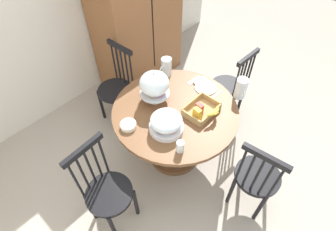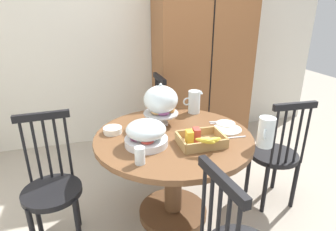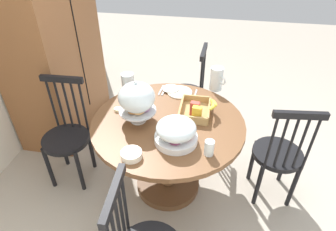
{
  "view_description": "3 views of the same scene",
  "coord_description": "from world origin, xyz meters",
  "px_view_note": "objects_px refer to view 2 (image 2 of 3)",
  "views": [
    {
      "loc": [
        -1.41,
        -0.88,
        2.52
      ],
      "look_at": [
        -0.24,
        0.19,
        0.74
      ],
      "focal_mm": 28.1,
      "sensor_mm": 36.0,
      "label": 1
    },
    {
      "loc": [
        -0.7,
        -1.63,
        1.65
      ],
      "look_at": [
        -0.14,
        0.34,
        0.84
      ],
      "focal_mm": 30.16,
      "sensor_mm": 36.0,
      "label": 2
    },
    {
      "loc": [
        -1.86,
        -0.12,
        2.04
      ],
      "look_at": [
        -0.14,
        0.19,
        0.79
      ],
      "focal_mm": 30.37,
      "sensor_mm": 36.0,
      "label": 3
    }
  ],
  "objects_px": {
    "windsor_chair_near_window": "(52,189)",
    "windsor_chair_far_side": "(148,125)",
    "orange_juice_pitcher": "(266,133)",
    "china_plate_small": "(226,123)",
    "pastry_stand_with_dome": "(161,101)",
    "china_plate_large": "(227,129)",
    "cereal_basket": "(200,140)",
    "windsor_chair_facing_door": "(276,156)",
    "drinking_glass": "(140,155)",
    "butter_dish": "(167,113)",
    "dining_table": "(173,160)",
    "cereal_bowl": "(113,130)",
    "wooden_armoire": "(202,64)",
    "fruit_platter_covered": "(146,134)",
    "milk_pitcher": "(194,103)"
  },
  "relations": [
    {
      "from": "butter_dish",
      "to": "wooden_armoire",
      "type": "bearing_deg",
      "value": 52.32
    },
    {
      "from": "pastry_stand_with_dome",
      "to": "drinking_glass",
      "type": "height_order",
      "value": "pastry_stand_with_dome"
    },
    {
      "from": "cereal_bowl",
      "to": "pastry_stand_with_dome",
      "type": "bearing_deg",
      "value": 8.81
    },
    {
      "from": "wooden_armoire",
      "to": "dining_table",
      "type": "height_order",
      "value": "wooden_armoire"
    },
    {
      "from": "windsor_chair_facing_door",
      "to": "fruit_platter_covered",
      "type": "xyz_separation_m",
      "value": [
        -1.11,
        -0.04,
        0.37
      ]
    },
    {
      "from": "windsor_chair_near_window",
      "to": "china_plate_large",
      "type": "xyz_separation_m",
      "value": [
        1.32,
        0.01,
        0.29
      ]
    },
    {
      "from": "windsor_chair_facing_door",
      "to": "butter_dish",
      "type": "relative_size",
      "value": 16.25
    },
    {
      "from": "windsor_chair_far_side",
      "to": "pastry_stand_with_dome",
      "type": "relative_size",
      "value": 2.83
    },
    {
      "from": "windsor_chair_far_side",
      "to": "cereal_bowl",
      "type": "bearing_deg",
      "value": -120.04
    },
    {
      "from": "windsor_chair_facing_door",
      "to": "drinking_glass",
      "type": "bearing_deg",
      "value": -167.34
    },
    {
      "from": "dining_table",
      "to": "china_plate_small",
      "type": "height_order",
      "value": "china_plate_small"
    },
    {
      "from": "windsor_chair_far_side",
      "to": "windsor_chair_near_window",
      "type": "bearing_deg",
      "value": -133.58
    },
    {
      "from": "orange_juice_pitcher",
      "to": "cereal_bowl",
      "type": "xyz_separation_m",
      "value": [
        -0.98,
        0.5,
        -0.07
      ]
    },
    {
      "from": "fruit_platter_covered",
      "to": "butter_dish",
      "type": "relative_size",
      "value": 5.0
    },
    {
      "from": "cereal_bowl",
      "to": "china_plate_small",
      "type": "bearing_deg",
      "value": -6.74
    },
    {
      "from": "windsor_chair_facing_door",
      "to": "windsor_chair_far_side",
      "type": "height_order",
      "value": "same"
    },
    {
      "from": "windsor_chair_near_window",
      "to": "china_plate_small",
      "type": "relative_size",
      "value": 6.5
    },
    {
      "from": "fruit_platter_covered",
      "to": "china_plate_large",
      "type": "relative_size",
      "value": 1.36
    },
    {
      "from": "windsor_chair_near_window",
      "to": "milk_pitcher",
      "type": "bearing_deg",
      "value": 19.91
    },
    {
      "from": "dining_table",
      "to": "milk_pitcher",
      "type": "height_order",
      "value": "milk_pitcher"
    },
    {
      "from": "drinking_glass",
      "to": "orange_juice_pitcher",
      "type": "bearing_deg",
      "value": -0.45
    },
    {
      "from": "butter_dish",
      "to": "milk_pitcher",
      "type": "bearing_deg",
      "value": -4.39
    },
    {
      "from": "windsor_chair_far_side",
      "to": "cereal_basket",
      "type": "distance_m",
      "value": 1.16
    },
    {
      "from": "windsor_chair_far_side",
      "to": "cereal_basket",
      "type": "height_order",
      "value": "windsor_chair_far_side"
    },
    {
      "from": "drinking_glass",
      "to": "windsor_chair_facing_door",
      "type": "bearing_deg",
      "value": 12.66
    },
    {
      "from": "windsor_chair_facing_door",
      "to": "china_plate_large",
      "type": "height_order",
      "value": "windsor_chair_facing_door"
    },
    {
      "from": "cereal_basket",
      "to": "wooden_armoire",
      "type": "bearing_deg",
      "value": 67.76
    },
    {
      "from": "dining_table",
      "to": "butter_dish",
      "type": "relative_size",
      "value": 19.63
    },
    {
      "from": "milk_pitcher",
      "to": "cereal_basket",
      "type": "bearing_deg",
      "value": -106.87
    },
    {
      "from": "cereal_bowl",
      "to": "butter_dish",
      "type": "relative_size",
      "value": 2.33
    },
    {
      "from": "fruit_platter_covered",
      "to": "milk_pitcher",
      "type": "distance_m",
      "value": 0.74
    },
    {
      "from": "wooden_armoire",
      "to": "milk_pitcher",
      "type": "distance_m",
      "value": 1.02
    },
    {
      "from": "china_plate_small",
      "to": "fruit_platter_covered",
      "type": "bearing_deg",
      "value": -167.21
    },
    {
      "from": "wooden_armoire",
      "to": "china_plate_small",
      "type": "distance_m",
      "value": 1.3
    },
    {
      "from": "windsor_chair_facing_door",
      "to": "cereal_bowl",
      "type": "distance_m",
      "value": 1.37
    },
    {
      "from": "windsor_chair_near_window",
      "to": "windsor_chair_far_side",
      "type": "distance_m",
      "value": 1.27
    },
    {
      "from": "windsor_chair_far_side",
      "to": "fruit_platter_covered",
      "type": "height_order",
      "value": "windsor_chair_far_side"
    },
    {
      "from": "china_plate_large",
      "to": "drinking_glass",
      "type": "relative_size",
      "value": 2.0
    },
    {
      "from": "fruit_platter_covered",
      "to": "cereal_bowl",
      "type": "distance_m",
      "value": 0.34
    },
    {
      "from": "dining_table",
      "to": "cereal_bowl",
      "type": "distance_m",
      "value": 0.52
    },
    {
      "from": "butter_dish",
      "to": "fruit_platter_covered",
      "type": "bearing_deg",
      "value": -119.21
    },
    {
      "from": "orange_juice_pitcher",
      "to": "china_plate_small",
      "type": "distance_m",
      "value": 0.41
    },
    {
      "from": "drinking_glass",
      "to": "butter_dish",
      "type": "height_order",
      "value": "drinking_glass"
    },
    {
      "from": "pastry_stand_with_dome",
      "to": "china_plate_large",
      "type": "bearing_deg",
      "value": -28.34
    },
    {
      "from": "dining_table",
      "to": "cereal_bowl",
      "type": "relative_size",
      "value": 8.41
    },
    {
      "from": "cereal_basket",
      "to": "butter_dish",
      "type": "distance_m",
      "value": 0.64
    },
    {
      "from": "windsor_chair_facing_door",
      "to": "fruit_platter_covered",
      "type": "relative_size",
      "value": 3.25
    },
    {
      "from": "windsor_chair_near_window",
      "to": "fruit_platter_covered",
      "type": "relative_size",
      "value": 3.25
    },
    {
      "from": "china_plate_small",
      "to": "cereal_bowl",
      "type": "height_order",
      "value": "cereal_bowl"
    },
    {
      "from": "wooden_armoire",
      "to": "windsor_chair_facing_door",
      "type": "bearing_deg",
      "value": -84.21
    }
  ]
}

